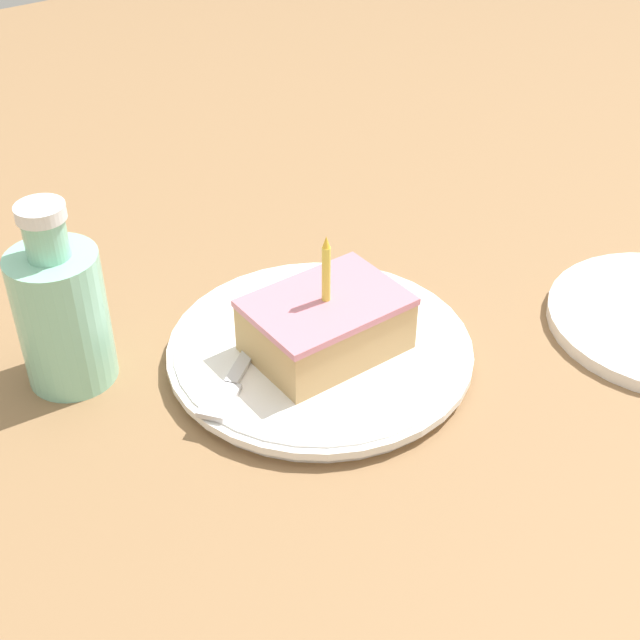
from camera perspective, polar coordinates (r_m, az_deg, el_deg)
name	(u,v)px	position (r m, az deg, el deg)	size (l,w,h in m)	color
ground_plane	(325,387)	(0.82, 0.30, -4.28)	(2.40, 2.40, 0.04)	olive
plate	(320,351)	(0.82, 0.00, -1.98)	(0.28, 0.28, 0.02)	white
cake_slice	(326,324)	(0.79, 0.38, -0.25)	(0.10, 0.13, 0.12)	tan
fork	(242,365)	(0.79, -5.04, -2.90)	(0.12, 0.15, 0.00)	silver
bottle	(62,312)	(0.79, -16.21, 0.50)	(0.08, 0.08, 0.17)	#8CD1B2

